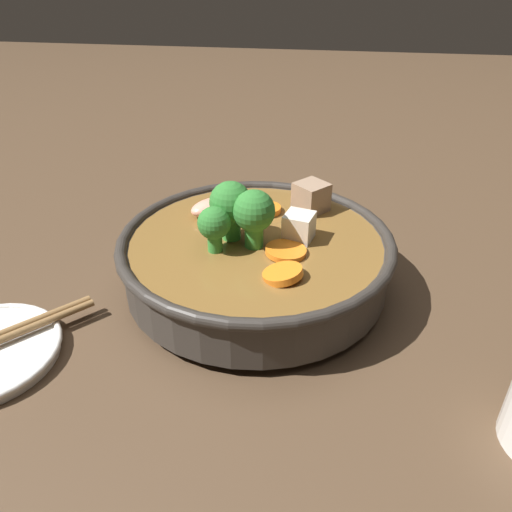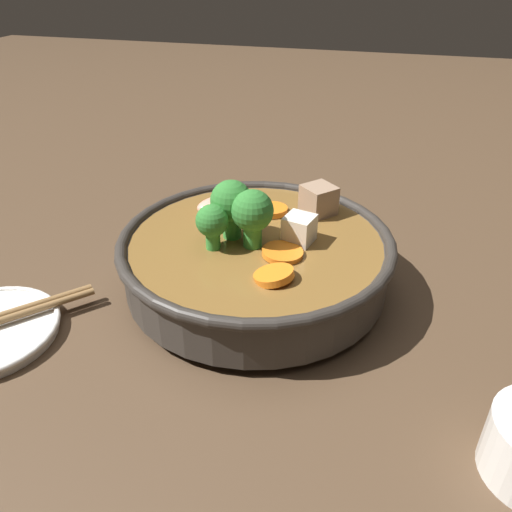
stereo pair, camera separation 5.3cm
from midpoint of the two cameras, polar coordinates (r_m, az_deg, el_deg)
ground_plane at (r=0.55m, az=2.75°, el=-3.64°), size 3.00×3.00×0.00m
stirfry_bowl at (r=0.53m, az=2.85°, el=0.18°), size 0.29×0.29×0.12m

